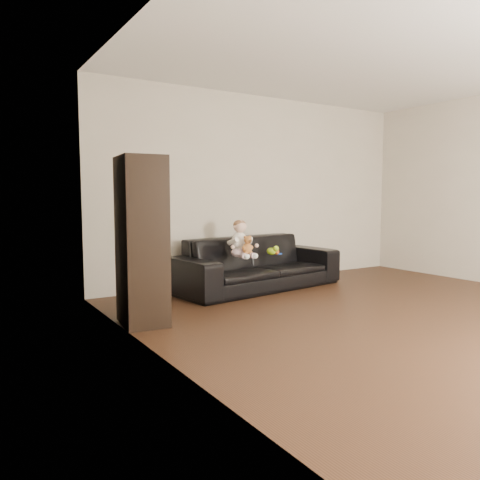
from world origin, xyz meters
TOP-DOWN VIEW (x-y plane):
  - floor at (0.00, 0.00)m, footprint 5.50×5.50m
  - ceiling at (0.00, 0.00)m, footprint 5.50×5.50m
  - wall_back at (0.00, 2.75)m, footprint 5.00×0.00m
  - wall_left at (-2.50, 0.00)m, footprint 0.00×5.50m
  - sofa at (-0.41, 2.25)m, footprint 2.39×1.18m
  - cabinet at (-2.28, 1.40)m, footprint 0.45×0.58m
  - shelf_item at (-2.26, 1.40)m, footprint 0.21×0.27m
  - baby at (-0.74, 2.13)m, footprint 0.34×0.41m
  - teddy_bear at (-0.73, 1.98)m, footprint 0.13×0.13m
  - toy_green at (-0.25, 2.15)m, footprint 0.15×0.17m
  - toy_rattle at (-0.17, 2.14)m, footprint 0.08×0.08m
  - toy_blue_disc at (-0.13, 2.16)m, footprint 0.11×0.11m

SIDE VIEW (x-z plane):
  - floor at x=0.00m, z-range 0.00..0.00m
  - sofa at x=-0.41m, z-range 0.00..0.67m
  - toy_blue_disc at x=-0.13m, z-range 0.44..0.45m
  - toy_rattle at x=-0.17m, z-range 0.44..0.51m
  - toy_green at x=-0.25m, z-range 0.44..0.54m
  - teddy_bear at x=-0.73m, z-range 0.49..0.72m
  - baby at x=-0.74m, z-range 0.41..0.88m
  - cabinet at x=-2.28m, z-range 0.00..1.57m
  - shelf_item at x=-2.26m, z-range 1.00..1.28m
  - wall_back at x=0.00m, z-range -1.20..3.80m
  - wall_left at x=-2.50m, z-range -1.45..4.05m
  - ceiling at x=0.00m, z-range 2.60..2.60m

